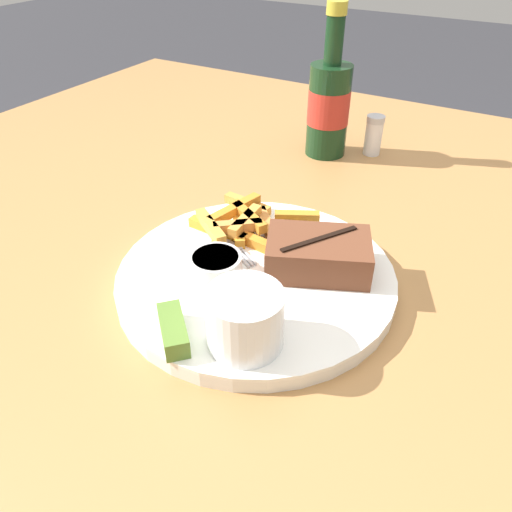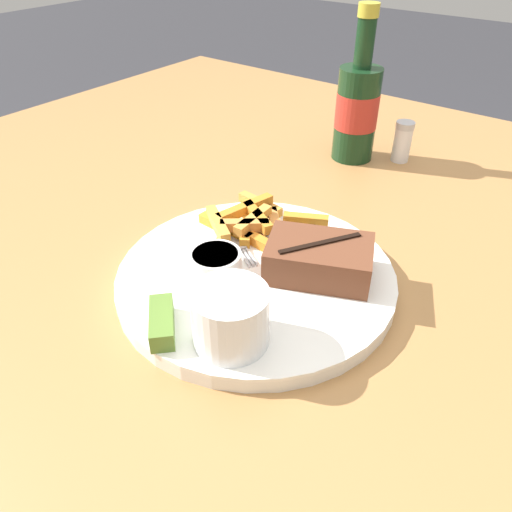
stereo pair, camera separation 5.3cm
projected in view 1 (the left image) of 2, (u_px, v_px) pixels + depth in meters
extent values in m
cube|color=#A87542|center=(256.00, 297.00, 0.57)|extent=(1.42, 1.38, 0.04)
cylinder|color=#A87542|center=(173.00, 205.00, 1.50)|extent=(0.06, 0.06, 0.72)
cylinder|color=white|center=(256.00, 279.00, 0.55)|extent=(0.30, 0.30, 0.01)
cylinder|color=white|center=(256.00, 272.00, 0.55)|extent=(0.30, 0.30, 0.00)
cube|color=brown|center=(318.00, 254.00, 0.54)|extent=(0.13, 0.11, 0.04)
cube|color=black|center=(319.00, 239.00, 0.53)|extent=(0.05, 0.08, 0.00)
cube|color=#D3863E|center=(238.00, 226.00, 0.59)|extent=(0.05, 0.05, 0.01)
cube|color=#BE7C36|center=(216.00, 251.00, 0.57)|extent=(0.04, 0.08, 0.01)
cube|color=gold|center=(289.00, 227.00, 0.61)|extent=(0.05, 0.06, 0.01)
cube|color=gold|center=(245.00, 221.00, 0.60)|extent=(0.02, 0.07, 0.01)
cube|color=gold|center=(296.00, 224.00, 0.61)|extent=(0.03, 0.05, 0.01)
cube|color=#CC803B|center=(266.00, 223.00, 0.61)|extent=(0.05, 0.06, 0.01)
cube|color=#C08227|center=(301.00, 218.00, 0.60)|extent=(0.05, 0.04, 0.01)
cube|color=orange|center=(239.00, 229.00, 0.60)|extent=(0.05, 0.06, 0.01)
cube|color=#BF7D27|center=(248.00, 216.00, 0.61)|extent=(0.07, 0.04, 0.01)
cube|color=orange|center=(254.00, 242.00, 0.58)|extent=(0.05, 0.02, 0.01)
cube|color=gold|center=(252.00, 220.00, 0.62)|extent=(0.03, 0.06, 0.01)
cube|color=orange|center=(235.00, 210.00, 0.62)|extent=(0.03, 0.08, 0.01)
cube|color=gold|center=(210.00, 226.00, 0.59)|extent=(0.06, 0.05, 0.01)
cube|color=gold|center=(247.00, 204.00, 0.65)|extent=(0.07, 0.02, 0.01)
cube|color=gold|center=(218.00, 230.00, 0.60)|extent=(0.08, 0.02, 0.01)
cylinder|color=white|center=(245.00, 319.00, 0.44)|extent=(0.07, 0.07, 0.06)
cylinder|color=beige|center=(245.00, 300.00, 0.43)|extent=(0.06, 0.06, 0.01)
cylinder|color=silver|center=(216.00, 266.00, 0.53)|extent=(0.06, 0.06, 0.02)
cylinder|color=#C67A4C|center=(215.00, 259.00, 0.53)|extent=(0.05, 0.05, 0.01)
cube|color=#567A2D|center=(173.00, 330.00, 0.46)|extent=(0.06, 0.06, 0.02)
cube|color=#B7B7BC|center=(219.00, 230.00, 0.61)|extent=(0.09, 0.06, 0.00)
cube|color=#B7B7BC|center=(242.00, 260.00, 0.56)|extent=(0.03, 0.02, 0.00)
cube|color=#B7B7BC|center=(246.00, 259.00, 0.56)|extent=(0.03, 0.02, 0.00)
cube|color=#B7B7BC|center=(249.00, 257.00, 0.56)|extent=(0.03, 0.02, 0.00)
cylinder|color=#143319|center=(328.00, 111.00, 0.80)|extent=(0.07, 0.07, 0.14)
cylinder|color=#B22D23|center=(329.00, 107.00, 0.79)|extent=(0.07, 0.07, 0.05)
cylinder|color=#143319|center=(334.00, 40.00, 0.74)|extent=(0.03, 0.03, 0.07)
cylinder|color=gold|center=(337.00, 7.00, 0.71)|extent=(0.03, 0.03, 0.02)
cylinder|color=white|center=(373.00, 138.00, 0.82)|extent=(0.03, 0.03, 0.05)
cylinder|color=#B7B7BC|center=(376.00, 119.00, 0.80)|extent=(0.03, 0.03, 0.01)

